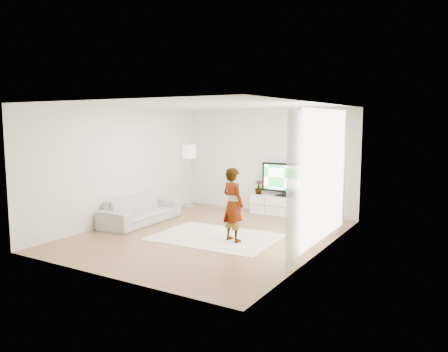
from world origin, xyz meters
The scene contains 17 objects.
floor centered at (0.00, 0.00, 0.00)m, with size 6.00×6.00×0.00m, color olive.
ceiling centered at (0.00, 0.00, 2.80)m, with size 6.00×6.00×0.00m, color white.
wall_left centered at (-2.50, 0.00, 1.40)m, with size 0.02×6.00×2.80m, color silver.
wall_right centered at (2.50, 0.00, 1.40)m, with size 0.02×6.00×2.80m, color silver.
wall_back centered at (0.00, 3.00, 1.40)m, with size 5.00×0.02×2.80m, color silver.
wall_front centered at (0.00, -3.00, 1.40)m, with size 5.00×0.02×2.80m, color silver.
window centered at (2.48, 0.30, 1.45)m, with size 0.01×2.60×2.50m, color white.
curtain_near centered at (2.40, -1.00, 1.35)m, with size 0.04×0.70×2.60m, color white.
curtain_far centered at (2.40, 1.60, 1.35)m, with size 0.04×0.70×2.60m, color white.
media_console centered at (0.59, 2.76, 0.25)m, with size 1.76×0.50×0.49m.
television centered at (0.59, 2.79, 0.97)m, with size 1.27×0.25×0.88m.
game_console centered at (1.36, 2.76, 0.60)m, with size 0.07×0.16×0.21m.
potted_plant centered at (-0.15, 2.77, 0.68)m, with size 0.21×0.21×0.38m, color #3F7238.
rug centered at (0.24, -0.07, 0.01)m, with size 2.59×1.87×0.01m, color silver.
player centered at (0.71, -0.16, 0.78)m, with size 0.56×0.37×1.53m, color #334772.
sofa centered at (-2.02, 0.11, 0.32)m, with size 2.20×0.86×0.64m, color #B1B0AC.
floor_lamp centered at (-2.20, 2.41, 1.53)m, with size 0.40×0.40×1.80m.
Camera 1 is at (5.08, -7.80, 2.48)m, focal length 35.00 mm.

